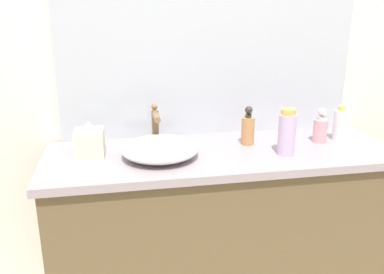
{
  "coord_description": "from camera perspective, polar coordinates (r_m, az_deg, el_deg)",
  "views": [
    {
      "loc": [
        -0.44,
        -1.25,
        1.52
      ],
      "look_at": [
        -0.13,
        0.4,
        0.97
      ],
      "focal_mm": 38.51,
      "sensor_mm": 36.0,
      "label": 1
    }
  ],
  "objects": [
    {
      "name": "tissue_box",
      "position": [
        1.81,
        -14.01,
        -0.56
      ],
      "size": [
        0.13,
        0.13,
        0.15
      ],
      "color": "beige",
      "rests_on": "vanity_counter"
    },
    {
      "name": "wall_mirror_panel",
      "position": [
        1.99,
        2.58,
        18.37
      ],
      "size": [
        1.43,
        0.01,
        1.28
      ],
      "primitive_type": "cube",
      "color": "#B2BCC6",
      "rests_on": "vanity_counter"
    },
    {
      "name": "spray_can",
      "position": [
        2.03,
        17.35,
        1.17
      ],
      "size": [
        0.07,
        0.07,
        0.16
      ],
      "color": "pink",
      "rests_on": "vanity_counter"
    },
    {
      "name": "lotion_bottle",
      "position": [
        1.81,
        13.02,
        0.6
      ],
      "size": [
        0.07,
        0.07,
        0.2
      ],
      "color": "#C0ACD4",
      "rests_on": "vanity_counter"
    },
    {
      "name": "vanity_counter",
      "position": [
        2.03,
        3.89,
        -13.77
      ],
      "size": [
        1.56,
        0.53,
        0.89
      ],
      "color": "brown",
      "rests_on": "ground"
    },
    {
      "name": "perfume_bottle",
      "position": [
        2.08,
        19.81,
        1.65
      ],
      "size": [
        0.06,
        0.06,
        0.16
      ],
      "color": "white",
      "rests_on": "vanity_counter"
    },
    {
      "name": "bathroom_wall_rear",
      "position": [
        2.04,
        2.02,
        11.9
      ],
      "size": [
        6.0,
        0.06,
        2.6
      ],
      "primitive_type": "cube",
      "color": "silver",
      "rests_on": "ground"
    },
    {
      "name": "soap_dispenser",
      "position": [
        1.92,
        7.75,
        1.17
      ],
      "size": [
        0.06,
        0.06,
        0.18
      ],
      "color": "#B57F4A",
      "rests_on": "vanity_counter"
    },
    {
      "name": "faucet",
      "position": [
        1.89,
        -5.07,
        2.02
      ],
      "size": [
        0.03,
        0.15,
        0.19
      ],
      "color": "brown",
      "rests_on": "vanity_counter"
    },
    {
      "name": "sink_basin",
      "position": [
        1.75,
        -4.45,
        -1.62
      ],
      "size": [
        0.33,
        0.32,
        0.08
      ],
      "primitive_type": "ellipsoid",
      "color": "silver",
      "rests_on": "vanity_counter"
    }
  ]
}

